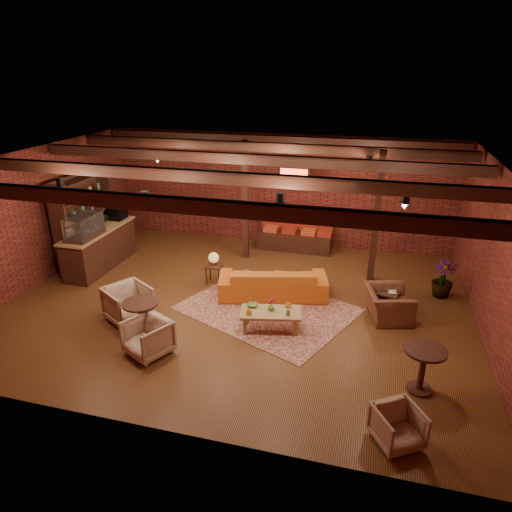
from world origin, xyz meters
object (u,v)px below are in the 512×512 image
(coffee_table, at_px, (270,313))
(armchair_right, at_px, (389,299))
(side_table_lamp, at_px, (214,260))
(round_table_right, at_px, (423,363))
(armchair_b, at_px, (148,336))
(armchair_a, at_px, (128,302))
(armchair_far, at_px, (398,425))
(sofa, at_px, (273,282))
(plant_tall, at_px, (449,244))
(round_table_left, at_px, (141,313))
(side_table_book, at_px, (388,293))

(coffee_table, relative_size, armchair_right, 1.30)
(coffee_table, height_order, side_table_lamp, side_table_lamp)
(coffee_table, height_order, round_table_right, round_table_right)
(side_table_lamp, relative_size, armchair_b, 1.06)
(armchair_a, distance_m, armchair_far, 5.73)
(side_table_lamp, distance_m, armchair_b, 3.14)
(coffee_table, distance_m, armchair_right, 2.52)
(sofa, distance_m, armchair_b, 3.31)
(armchair_far, xyz_separation_m, plant_tall, (1.06, 4.88, 0.98))
(sofa, bearing_deg, round_table_left, 33.01)
(sofa, relative_size, round_table_left, 3.41)
(side_table_lamp, bearing_deg, armchair_far, -44.82)
(sofa, bearing_deg, armchair_far, 110.27)
(armchair_right, bearing_deg, armchair_far, 167.59)
(sofa, relative_size, armchair_a, 2.92)
(sofa, bearing_deg, coffee_table, 86.70)
(side_table_book, distance_m, armchair_far, 3.82)
(armchair_right, xyz_separation_m, side_table_book, (-0.01, 0.27, 0.01))
(armchair_right, relative_size, plant_tall, 0.39)
(side_table_lamp, distance_m, armchair_far, 5.97)
(sofa, xyz_separation_m, round_table_left, (-2.11, -2.29, 0.13))
(coffee_table, distance_m, armchair_b, 2.42)
(armchair_far, relative_size, plant_tall, 0.24)
(armchair_far, bearing_deg, armchair_right, 59.80)
(armchair_a, relative_size, armchair_b, 1.12)
(side_table_lamp, bearing_deg, armchair_a, -117.53)
(coffee_table, distance_m, side_table_lamp, 2.52)
(coffee_table, distance_m, side_table_book, 2.64)
(sofa, height_order, plant_tall, plant_tall)
(side_table_book, bearing_deg, armchair_b, -147.10)
(coffee_table, relative_size, round_table_left, 1.80)
(coffee_table, xyz_separation_m, armchair_b, (-1.97, -1.40, 0.01))
(sofa, distance_m, plant_tall, 3.99)
(armchair_right, relative_size, armchair_far, 1.59)
(coffee_table, height_order, armchair_far, coffee_table)
(round_table_right, bearing_deg, armchair_far, -106.96)
(side_table_book, relative_size, round_table_right, 0.66)
(sofa, bearing_deg, armchair_b, 44.88)
(armchair_a, xyz_separation_m, side_table_book, (5.20, 1.75, 0.03))
(side_table_lamp, relative_size, round_table_right, 1.00)
(plant_tall, bearing_deg, round_table_left, -150.92)
(armchair_a, relative_size, side_table_book, 1.61)
(armchair_a, relative_size, round_table_right, 1.06)
(sofa, bearing_deg, plant_tall, -179.74)
(sofa, relative_size, plant_tall, 0.95)
(armchair_a, height_order, round_table_right, armchair_a)
(armchair_a, xyz_separation_m, plant_tall, (6.40, 2.82, 0.87))
(armchair_a, bearing_deg, armchair_far, -79.51)
(round_table_right, relative_size, armchair_far, 1.27)
(sofa, xyz_separation_m, plant_tall, (3.75, 0.97, 0.93))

